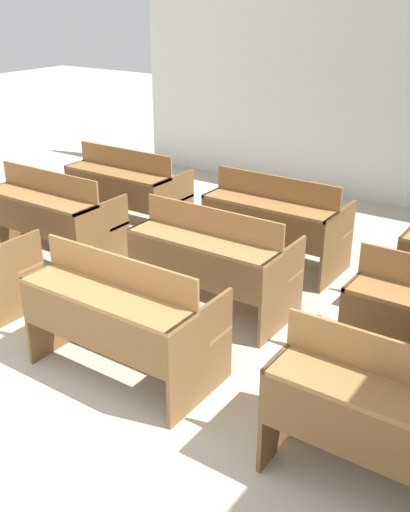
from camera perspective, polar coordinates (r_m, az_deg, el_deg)
name	(u,v)px	position (r m, az deg, el deg)	size (l,w,h in m)	color
wall_back	(366,87)	(8.13, 15.08, 15.26)	(6.94, 0.06, 2.93)	silver
bench_front_center	(121,314)	(4.30, -7.97, -5.48)	(1.34, 0.73, 0.95)	brown
bench_front_right	(397,417)	(3.48, 17.82, -14.40)	(1.34, 0.73, 0.95)	brown
bench_second_left	(52,214)	(6.35, -14.32, 3.92)	(1.34, 0.73, 0.95)	brown
bench_second_center	(212,259)	(5.11, 0.69, -0.25)	(1.34, 0.73, 0.95)	brown
bench_third_left	(127,187)	(7.07, -7.49, 6.51)	(1.34, 0.73, 0.95)	brown
bench_third_center	(275,220)	(6.01, 6.68, 3.40)	(1.34, 0.73, 0.95)	brown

